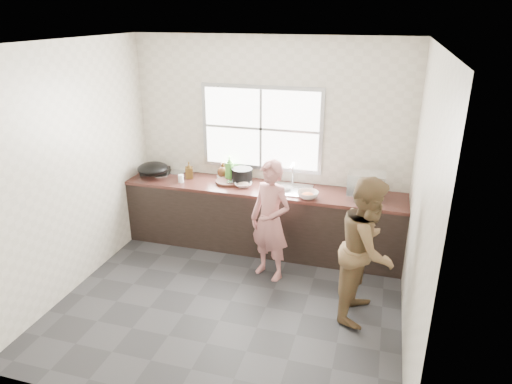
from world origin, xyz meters
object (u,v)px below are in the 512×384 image
(glass_jar, at_px, (181,178))
(dish_rack, at_px, (366,186))
(pot_lid_left, at_px, (161,174))
(woman, at_px, (270,225))
(plate_food, at_px, (225,176))
(bottle_brown_short, at_px, (223,170))
(wok, at_px, (153,169))
(cutting_board, at_px, (229,182))
(black_pot, at_px, (242,176))
(person_side, at_px, (367,249))
(bowl_mince, at_px, (243,185))
(bottle_brown_tall, at_px, (189,171))
(burner, at_px, (156,170))
(bowl_held, at_px, (285,188))
(pot_lid_right, at_px, (177,172))
(bottle_green, at_px, (230,168))
(bowl_crabs, at_px, (308,195))

(glass_jar, bearing_deg, dish_rack, 2.57)
(glass_jar, xyz_separation_m, pot_lid_left, (-0.40, 0.19, -0.04))
(woman, height_order, plate_food, woman)
(bottle_brown_short, height_order, wok, wok)
(cutting_board, distance_m, black_pot, 0.19)
(person_side, relative_size, black_pot, 5.56)
(bottle_brown_short, distance_m, glass_jar, 0.58)
(plate_food, xyz_separation_m, wok, (-0.90, -0.31, 0.13))
(cutting_board, height_order, bowl_mince, bowl_mince)
(bottle_brown_tall, xyz_separation_m, burner, (-0.55, 0.10, -0.07))
(glass_jar, bearing_deg, bowl_held, 3.97)
(bowl_mince, height_order, pot_lid_right, bowl_mince)
(cutting_board, xyz_separation_m, bottle_brown_short, (-0.16, 0.20, 0.08))
(woman, xyz_separation_m, bowl_held, (0.02, 0.63, 0.22))
(plate_food, bearing_deg, bottle_green, -40.51)
(bowl_held, height_order, glass_jar, glass_jar)
(person_side, distance_m, plate_food, 2.38)
(woman, xyz_separation_m, pot_lid_left, (-1.75, 0.72, 0.20))
(woman, height_order, black_pot, woman)
(glass_jar, bearing_deg, bowl_mince, 5.05)
(bowl_held, distance_m, glass_jar, 1.38)
(plate_food, height_order, bottle_brown_tall, bottle_brown_tall)
(pot_lid_left, bearing_deg, black_pot, 0.19)
(person_side, bearing_deg, glass_jar, 77.72)
(cutting_board, relative_size, black_pot, 1.31)
(woman, bearing_deg, bowl_crabs, 76.36)
(person_side, relative_size, bowl_mince, 6.84)
(cutting_board, bearing_deg, bowl_crabs, -11.44)
(wok, relative_size, dish_rack, 0.96)
(bowl_mince, relative_size, bottle_brown_short, 1.18)
(bottle_brown_short, bearing_deg, woman, -44.55)
(dish_rack, relative_size, pot_lid_right, 1.84)
(bowl_mince, height_order, glass_jar, glass_jar)
(cutting_board, height_order, glass_jar, glass_jar)
(bottle_green, height_order, bottle_brown_tall, bottle_green)
(bowl_held, height_order, black_pot, black_pot)
(plate_food, xyz_separation_m, bottle_green, (0.11, -0.09, 0.16))
(bottle_brown_short, xyz_separation_m, dish_rack, (1.90, -0.24, 0.07))
(plate_food, height_order, bottle_brown_short, bottle_brown_short)
(person_side, xyz_separation_m, bowl_mince, (-1.63, 1.04, 0.13))
(bottle_brown_short, xyz_separation_m, pot_lid_left, (-0.86, -0.15, -0.09))
(bottle_green, height_order, dish_rack, bottle_green)
(bowl_held, relative_size, black_pot, 0.72)
(pot_lid_right, bearing_deg, person_side, -26.20)
(plate_food, distance_m, bottle_brown_short, 0.09)
(pot_lid_right, bearing_deg, wok, -122.58)
(bottle_brown_tall, distance_m, bottle_brown_short, 0.45)
(bowl_crabs, xyz_separation_m, pot_lid_left, (-2.10, 0.26, -0.03))
(bowl_mince, height_order, bowl_crabs, bowl_crabs)
(black_pot, distance_m, bottle_brown_tall, 0.74)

